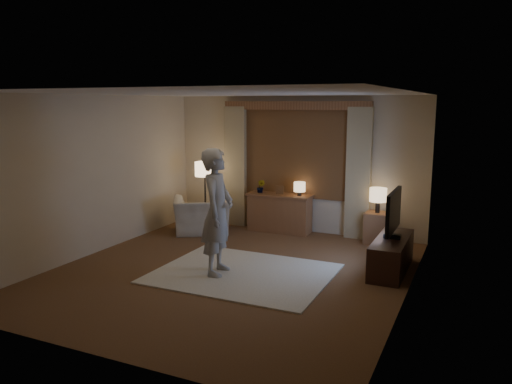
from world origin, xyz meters
The scene contains 13 objects.
room centered at (0.00, 0.50, 1.33)m, with size 5.04×5.54×2.64m.
rug centered at (0.21, 0.00, 0.01)m, with size 2.50×2.00×0.02m, color beige.
sideboard centered at (-0.22, 2.50, 0.35)m, with size 1.20×0.40×0.70m, color brown.
picture_frame centered at (-0.22, 2.50, 0.80)m, with size 0.16×0.02×0.20m, color brown.
plant centered at (-0.62, 2.50, 0.85)m, with size 0.17×0.13×0.30m, color #999999.
table_lamp_sideboard centered at (0.18, 2.50, 0.90)m, with size 0.22×0.22×0.30m.
floor_lamp centered at (-1.67, 2.15, 1.12)m, with size 0.39×0.39×1.33m.
armchair centered at (-1.56, 1.81, 0.34)m, with size 1.04×0.91×0.68m, color #BFB59D.
side_table centered at (1.65, 2.45, 0.28)m, with size 0.40×0.40×0.56m, color brown.
table_lamp_side centered at (1.65, 2.45, 0.87)m, with size 0.30×0.30×0.44m.
tv_stand centered at (2.15, 1.04, 0.25)m, with size 0.45×1.40×0.50m, color black.
tv centered at (2.15, 1.04, 0.89)m, with size 0.24×0.99×0.71m.
person centered at (-0.12, -0.15, 0.93)m, with size 0.66×0.44×1.82m, color #A29D96.
Camera 1 is at (3.28, -6.25, 2.47)m, focal length 35.00 mm.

